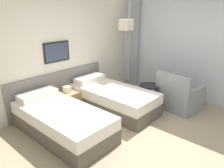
% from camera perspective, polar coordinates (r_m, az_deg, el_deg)
% --- Properties ---
extents(ground_plane, '(16.00, 16.00, 0.00)m').
position_cam_1_polar(ground_plane, '(4.12, 7.48, -13.51)').
color(ground_plane, gray).
extents(wall_headboard, '(10.00, 0.10, 2.70)m').
position_cam_1_polar(wall_headboard, '(5.12, -13.05, 8.50)').
color(wall_headboard, beige).
rests_on(wall_headboard, ground_plane).
extents(wall_window, '(0.21, 4.70, 2.70)m').
position_cam_1_polar(wall_window, '(5.66, 22.45, 8.93)').
color(wall_window, white).
rests_on(wall_window, ground_plane).
extents(bed_near_door, '(0.96, 2.02, 0.63)m').
position_cam_1_polar(bed_near_door, '(4.16, -13.06, -9.33)').
color(bed_near_door, brown).
rests_on(bed_near_door, ground_plane).
extents(bed_near_window, '(0.96, 2.02, 0.63)m').
position_cam_1_polar(bed_near_window, '(5.00, 0.14, -3.75)').
color(bed_near_window, brown).
rests_on(bed_near_window, ground_plane).
extents(nightstand, '(0.49, 0.44, 0.56)m').
position_cam_1_polar(nightstand, '(5.09, -11.45, -4.25)').
color(nightstand, '#9E7A51').
rests_on(nightstand, ground_plane).
extents(floor_lamp, '(0.28, 0.28, 1.94)m').
position_cam_1_polar(floor_lamp, '(5.85, 3.69, 14.03)').
color(floor_lamp, '#9E9993').
rests_on(floor_lamp, ground_plane).
extents(side_table, '(0.49, 0.49, 0.52)m').
position_cam_1_polar(side_table, '(5.21, 9.77, -1.82)').
color(side_table, black).
rests_on(side_table, ground_plane).
extents(armchair, '(0.89, 0.96, 0.88)m').
position_cam_1_polar(armchair, '(5.24, 17.08, -3.35)').
color(armchair, gray).
rests_on(armchair, ground_plane).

